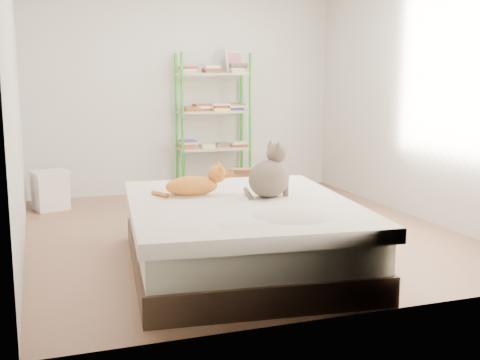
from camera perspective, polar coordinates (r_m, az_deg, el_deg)
name	(u,v)px	position (r m, az deg, el deg)	size (l,w,h in m)	color
room	(240,91)	(5.45, -0.02, 8.46)	(3.81, 4.21, 2.61)	#8F674D
bed	(240,235)	(4.52, 0.03, -5.20)	(1.83, 2.19, 0.52)	brown
orange_cat	(192,183)	(4.65, -4.61, -0.32)	(0.48, 0.26, 0.19)	orange
grey_cat	(269,170)	(4.56, 2.77, 0.91)	(0.31, 0.37, 0.42)	brown
shelf_unit	(214,124)	(7.36, -2.51, 5.34)	(0.88, 0.36, 1.74)	green
cardboard_box	(253,186)	(6.90, 1.24, -0.54)	(0.63, 0.64, 0.42)	#AF7A50
white_bin	(50,190)	(6.81, -17.53, -0.91)	(0.44, 0.41, 0.42)	white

